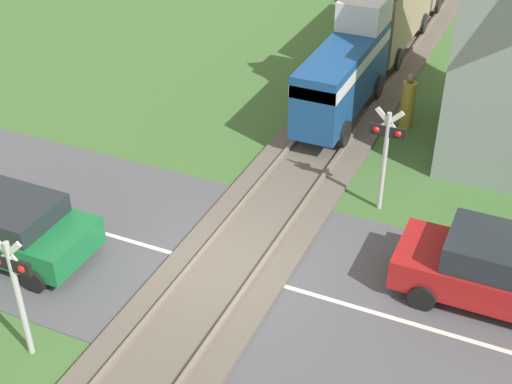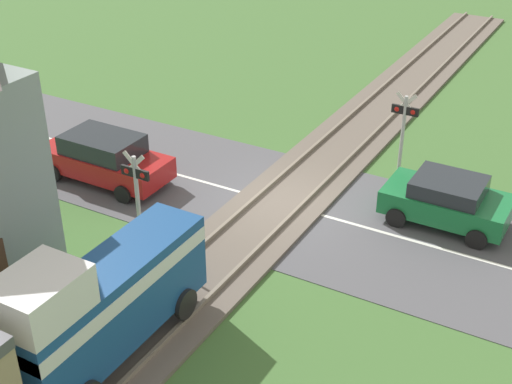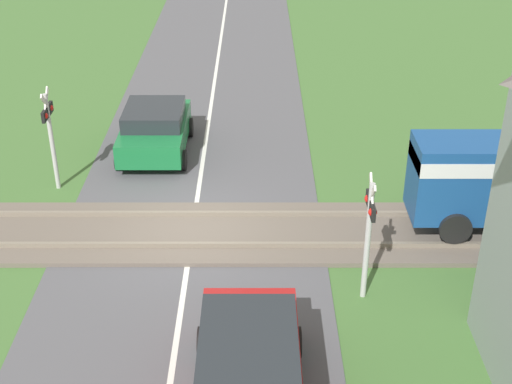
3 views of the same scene
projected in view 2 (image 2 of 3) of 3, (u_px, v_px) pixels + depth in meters
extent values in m
plane|color=#426B33|center=(281.00, 204.00, 22.11)|extent=(60.00, 60.00, 0.00)
cube|color=#515156|center=(281.00, 204.00, 22.11)|extent=(48.00, 6.40, 0.02)
cube|color=silver|center=(281.00, 204.00, 22.10)|extent=(48.00, 0.12, 0.00)
cube|color=#665B51|center=(281.00, 202.00, 22.08)|extent=(2.80, 48.00, 0.12)
cube|color=slate|center=(302.00, 205.00, 21.71)|extent=(0.10, 48.00, 0.12)
cube|color=slate|center=(261.00, 193.00, 22.33)|extent=(0.10, 48.00, 0.12)
cube|color=navy|center=(111.00, 303.00, 15.34)|extent=(1.35, 5.39, 1.90)
cube|color=silver|center=(108.00, 283.00, 15.08)|extent=(1.37, 5.39, 0.36)
cube|color=silver|center=(40.00, 296.00, 13.27)|extent=(1.35, 1.72, 0.90)
cylinder|color=black|center=(186.00, 304.00, 16.80)|extent=(0.14, 0.76, 0.76)
cylinder|color=black|center=(137.00, 286.00, 17.42)|extent=(0.14, 0.76, 0.76)
cylinder|color=black|center=(35.00, 373.00, 14.81)|extent=(0.14, 0.76, 0.76)
cube|color=#197038|center=(446.00, 204.00, 20.86)|extent=(3.61, 1.84, 0.69)
cube|color=#23282D|center=(449.00, 186.00, 20.58)|extent=(1.99, 1.70, 0.46)
cylinder|color=black|center=(396.00, 218.00, 20.84)|extent=(0.60, 0.18, 0.60)
cylinder|color=black|center=(416.00, 191.00, 22.23)|extent=(0.60, 0.18, 0.60)
cylinder|color=black|center=(477.00, 239.00, 19.83)|extent=(0.60, 0.18, 0.60)
cylinder|color=black|center=(492.00, 210.00, 21.22)|extent=(0.60, 0.18, 0.60)
cube|color=#A81919|center=(105.00, 162.00, 23.17)|extent=(4.45, 1.78, 0.70)
cube|color=#23282D|center=(102.00, 144.00, 22.85)|extent=(2.45, 1.64, 0.61)
cylinder|color=black|center=(158.00, 171.00, 23.40)|extent=(0.60, 0.18, 0.60)
cylinder|color=black|center=(123.00, 194.00, 22.05)|extent=(0.60, 0.18, 0.60)
cylinder|color=black|center=(90.00, 152.00, 24.64)|extent=(0.60, 0.18, 0.60)
cylinder|color=black|center=(54.00, 173.00, 23.29)|extent=(0.60, 0.18, 0.60)
cylinder|color=#B7B7B7|center=(402.00, 135.00, 23.32)|extent=(0.12, 0.12, 2.73)
cube|color=black|center=(405.00, 110.00, 22.89)|extent=(0.90, 0.08, 0.28)
sphere|color=red|center=(413.00, 112.00, 22.77)|extent=(0.18, 0.18, 0.18)
sphere|color=red|center=(397.00, 109.00, 23.00)|extent=(0.18, 0.18, 0.18)
cube|color=silver|center=(406.00, 103.00, 22.77)|extent=(0.72, 0.04, 0.72)
cube|color=silver|center=(406.00, 103.00, 22.77)|extent=(0.72, 0.04, 0.72)
cylinder|color=#B7B7B7|center=(138.00, 201.00, 19.57)|extent=(0.12, 0.12, 2.73)
cube|color=black|center=(135.00, 173.00, 19.14)|extent=(0.90, 0.08, 0.28)
sphere|color=red|center=(127.00, 170.00, 19.26)|extent=(0.18, 0.18, 0.18)
sphere|color=red|center=(143.00, 175.00, 19.02)|extent=(0.18, 0.18, 0.18)
cube|color=silver|center=(134.00, 165.00, 19.02)|extent=(0.72, 0.04, 0.72)
cube|color=silver|center=(134.00, 165.00, 19.02)|extent=(0.72, 0.04, 0.72)
cylinder|color=gold|center=(31.00, 320.00, 16.12)|extent=(0.43, 0.43, 1.47)
sphere|color=#936B4C|center=(25.00, 289.00, 15.70)|extent=(0.27, 0.27, 0.27)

